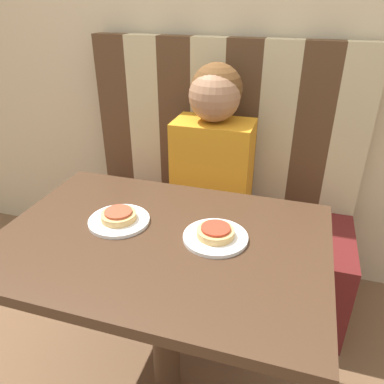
# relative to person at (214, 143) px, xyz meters

# --- Properties ---
(wall_back) EXTENTS (7.00, 0.05, 2.60)m
(wall_back) POSITION_rel_person_xyz_m (0.00, 0.32, 0.47)
(wall_back) COLOR #C6B28E
(wall_back) RESTS_ON ground_plane
(booth_seat) EXTENTS (1.33, 0.54, 0.46)m
(booth_seat) POSITION_rel_person_xyz_m (0.00, -0.01, -0.60)
(booth_seat) COLOR #5B1919
(booth_seat) RESTS_ON ground_plane
(booth_backrest) EXTENTS (1.33, 0.08, 0.79)m
(booth_backrest) POSITION_rel_person_xyz_m (0.00, 0.22, 0.02)
(booth_backrest) COLOR #4C331E
(booth_backrest) RESTS_ON booth_seat
(dining_table) EXTENTS (1.01, 0.70, 0.76)m
(dining_table) POSITION_rel_person_xyz_m (0.00, -0.66, -0.17)
(dining_table) COLOR #422B1C
(dining_table) RESTS_ON ground_plane
(person) EXTENTS (0.35, 0.25, 0.71)m
(person) POSITION_rel_person_xyz_m (0.00, 0.00, 0.00)
(person) COLOR orange
(person) RESTS_ON booth_seat
(plate_left) EXTENTS (0.20, 0.20, 0.01)m
(plate_left) POSITION_rel_person_xyz_m (-0.16, -0.62, -0.07)
(plate_left) COLOR white
(plate_left) RESTS_ON dining_table
(plate_right) EXTENTS (0.20, 0.20, 0.01)m
(plate_right) POSITION_rel_person_xyz_m (0.16, -0.62, -0.07)
(plate_right) COLOR white
(plate_right) RESTS_ON dining_table
(pizza_left) EXTENTS (0.11, 0.11, 0.03)m
(pizza_left) POSITION_rel_person_xyz_m (-0.16, -0.62, -0.05)
(pizza_left) COLOR tan
(pizza_left) RESTS_ON plate_left
(pizza_right) EXTENTS (0.11, 0.11, 0.03)m
(pizza_right) POSITION_rel_person_xyz_m (0.16, -0.62, -0.05)
(pizza_right) COLOR tan
(pizza_right) RESTS_ON plate_right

